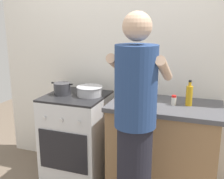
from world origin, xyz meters
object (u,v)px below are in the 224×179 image
(person, at_px, (135,131))
(utensil_crock, at_px, (143,88))
(oil_bottle, at_px, (189,95))
(stove_range, at_px, (77,136))
(mixing_bowl, at_px, (90,91))
(spice_bottle, at_px, (174,100))
(pot, at_px, (62,89))

(person, bearing_deg, utensil_crock, 99.16)
(utensil_crock, bearing_deg, oil_bottle, -18.12)
(stove_range, relative_size, mixing_bowl, 3.41)
(spice_bottle, height_order, person, person)
(stove_range, height_order, oil_bottle, oil_bottle)
(utensil_crock, xyz_separation_m, oil_bottle, (0.45, -0.15, 0.00))
(mixing_bowl, bearing_deg, utensil_crock, 15.72)
(mixing_bowl, height_order, spice_bottle, mixing_bowl)
(stove_range, xyz_separation_m, pot, (-0.14, -0.02, 0.51))
(pot, height_order, oil_bottle, oil_bottle)
(person, bearing_deg, mixing_bowl, 135.74)
(stove_range, height_order, mixing_bowl, mixing_bowl)
(utensil_crock, relative_size, spice_bottle, 3.73)
(pot, relative_size, person, 0.14)
(stove_range, xyz_separation_m, spice_bottle, (0.98, 0.00, 0.49))
(stove_range, relative_size, pot, 3.80)
(utensil_crock, distance_m, person, 0.79)
(oil_bottle, bearing_deg, stove_range, -178.37)
(person, bearing_deg, stove_range, 142.85)
(spice_bottle, relative_size, person, 0.05)
(pot, bearing_deg, utensil_crock, 13.88)
(utensil_crock, xyz_separation_m, person, (0.12, -0.77, -0.13))
(pot, relative_size, mixing_bowl, 0.90)
(oil_bottle, bearing_deg, mixing_bowl, 179.93)
(oil_bottle, bearing_deg, utensil_crock, 161.88)
(pot, height_order, mixing_bowl, pot)
(spice_bottle, bearing_deg, stove_range, -179.91)
(stove_range, distance_m, person, 1.06)
(pot, distance_m, oil_bottle, 1.24)
(pot, relative_size, oil_bottle, 1.03)
(mixing_bowl, bearing_deg, person, -44.26)
(utensil_crock, relative_size, oil_bottle, 1.45)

